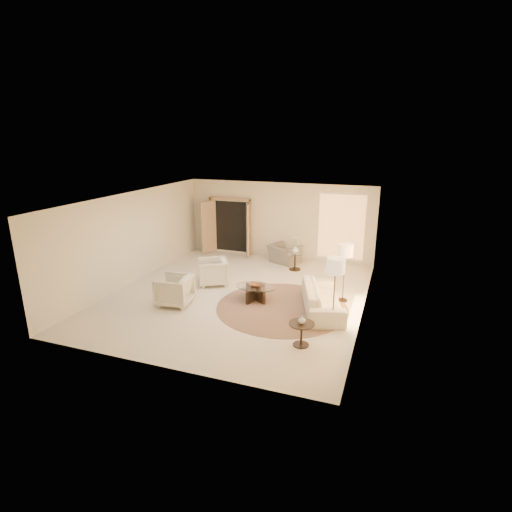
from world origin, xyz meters
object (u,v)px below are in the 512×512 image
(sofa, at_px, (322,298))
(accent_chair, at_px, (285,251))
(armchair_right, at_px, (174,289))
(armchair_left, at_px, (213,271))
(side_vase, at_px, (295,250))
(end_table, at_px, (301,330))
(floor_lamp_far, at_px, (336,269))
(side_table, at_px, (295,260))
(bowl, at_px, (256,285))
(floor_lamp_near, at_px, (346,253))
(coffee_table, at_px, (256,291))
(end_vase, at_px, (302,320))

(sofa, bearing_deg, accent_chair, 11.71)
(sofa, distance_m, armchair_right, 3.97)
(armchair_left, xyz_separation_m, side_vase, (2.05, 2.20, 0.28))
(armchair_left, bearing_deg, end_table, 21.05)
(armchair_left, distance_m, floor_lamp_far, 4.45)
(side_table, bearing_deg, bowl, -97.21)
(accent_chair, height_order, floor_lamp_near, floor_lamp_near)
(coffee_table, height_order, floor_lamp_near, floor_lamp_near)
(end_table, relative_size, floor_lamp_far, 0.32)
(side_table, bearing_deg, side_vase, -90.00)
(coffee_table, bearing_deg, floor_lamp_far, -22.51)
(floor_lamp_far, bearing_deg, coffee_table, 157.49)
(sofa, relative_size, floor_lamp_near, 1.41)
(armchair_left, relative_size, floor_lamp_far, 0.50)
(sofa, bearing_deg, coffee_table, 70.84)
(armchair_left, relative_size, bowl, 2.53)
(end_table, xyz_separation_m, side_vase, (-1.42, 4.97, 0.35))
(bowl, bearing_deg, armchair_left, 156.15)
(floor_lamp_near, bearing_deg, sofa, -117.19)
(end_table, bearing_deg, sofa, 87.70)
(end_table, bearing_deg, armchair_right, 164.92)
(floor_lamp_far, height_order, side_vase, floor_lamp_far)
(floor_lamp_near, xyz_separation_m, end_vase, (-0.50, -2.81, -0.78))
(floor_lamp_far, height_order, bowl, floor_lamp_far)
(accent_chair, relative_size, side_table, 1.69)
(end_table, relative_size, side_table, 0.95)
(sofa, height_order, side_table, sofa)
(floor_lamp_far, xyz_separation_m, end_vase, (-0.50, -1.08, -0.87))
(end_vase, bearing_deg, end_table, 0.00)
(end_table, bearing_deg, armchair_left, 141.39)
(armchair_left, distance_m, accent_chair, 3.22)
(side_vase, bearing_deg, bowl, -97.21)
(accent_chair, bearing_deg, armchair_left, 86.26)
(floor_lamp_far, bearing_deg, bowl, 157.49)
(end_table, relative_size, bowl, 1.63)
(floor_lamp_near, height_order, floor_lamp_far, floor_lamp_far)
(side_table, xyz_separation_m, bowl, (-0.37, -2.94, 0.10))
(accent_chair, height_order, floor_lamp_far, floor_lamp_far)
(coffee_table, relative_size, floor_lamp_near, 0.88)
(sofa, height_order, armchair_right, armchair_right)
(armchair_right, height_order, floor_lamp_near, floor_lamp_near)
(sofa, xyz_separation_m, floor_lamp_near, (0.42, 0.82, 1.06))
(sofa, bearing_deg, side_vase, 8.94)
(armchair_left, height_order, armchair_right, armchair_right)
(sofa, xyz_separation_m, end_table, (-0.08, -1.99, 0.03))
(end_table, bearing_deg, side_table, 105.97)
(floor_lamp_near, bearing_deg, end_table, -100.15)
(side_table, height_order, bowl, side_table)
(armchair_right, bearing_deg, side_table, 142.02)
(floor_lamp_far, bearing_deg, end_table, -115.01)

